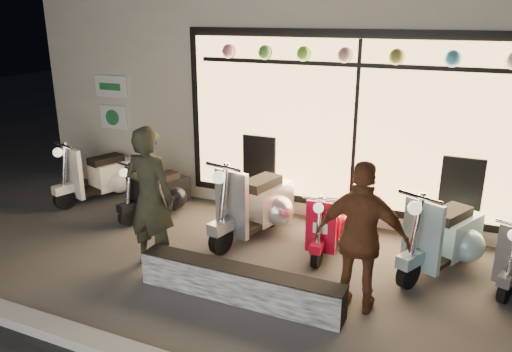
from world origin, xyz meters
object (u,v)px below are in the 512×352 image
Objects in this scene: scooter_silver at (259,203)px; woman at (362,239)px; man at (150,198)px; graffiti_barrier at (239,284)px; scooter_red at (329,223)px.

scooter_silver is 2.30m from woman.
scooter_silver is at bearing -119.71° from man.
man reaches higher than graffiti_barrier.
graffiti_barrier is at bearing 167.31° from man.
scooter_silver is 1.34× the size of scooter_red.
scooter_red is (1.06, -0.04, -0.12)m from scooter_silver.
man is at bearing -146.71° from scooter_red.
man is at bearing 167.09° from graffiti_barrier.
graffiti_barrier is at bearing -110.16° from scooter_red.
woman is (2.62, 0.06, -0.07)m from man.
scooter_red reaches higher than graffiti_barrier.
woman is at bearing -25.12° from scooter_silver.
scooter_silver is (-0.54, 1.76, 0.27)m from graffiti_barrier.
scooter_silver reaches higher than scooter_red.
man is 1.08× the size of woman.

